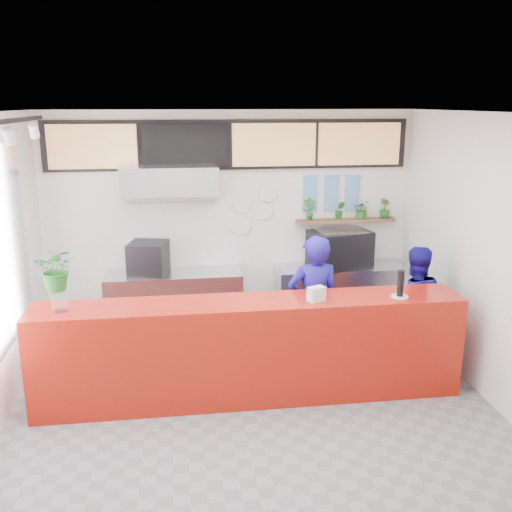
% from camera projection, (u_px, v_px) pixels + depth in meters
% --- Properties ---
extents(floor, '(5.00, 5.00, 0.00)m').
position_uv_depth(floor, '(256.00, 416.00, 5.81)').
color(floor, slate).
rests_on(floor, ground).
extents(ceiling, '(5.00, 5.00, 0.00)m').
position_uv_depth(ceiling, '(256.00, 113.00, 5.02)').
color(ceiling, silver).
extents(wall_back, '(5.00, 0.00, 5.00)m').
position_uv_depth(wall_back, '(231.00, 222.00, 7.81)').
color(wall_back, white).
rests_on(wall_back, ground).
extents(wall_right, '(0.00, 5.00, 5.00)m').
position_uv_depth(wall_right, '(501.00, 265.00, 5.75)').
color(wall_right, white).
rests_on(wall_right, ground).
extents(service_counter, '(4.50, 0.60, 1.10)m').
position_uv_depth(service_counter, '(251.00, 350.00, 6.05)').
color(service_counter, '#A4170B').
rests_on(service_counter, ground).
extents(cream_band, '(5.00, 0.02, 0.80)m').
position_uv_depth(cream_band, '(230.00, 141.00, 7.51)').
color(cream_band, beige).
rests_on(cream_band, wall_back).
extents(prep_bench, '(1.80, 0.60, 0.90)m').
position_uv_depth(prep_bench, '(175.00, 305.00, 7.69)').
color(prep_bench, '#B2B5BA').
rests_on(prep_bench, ground).
extents(panini_oven, '(0.56, 0.56, 0.43)m').
position_uv_depth(panini_oven, '(148.00, 258.00, 7.47)').
color(panini_oven, black).
rests_on(panini_oven, prep_bench).
extents(extraction_hood, '(1.20, 0.70, 0.35)m').
position_uv_depth(extraction_hood, '(170.00, 179.00, 7.20)').
color(extraction_hood, '#B2B5BA').
rests_on(extraction_hood, ceiling).
extents(hood_lip, '(1.20, 0.69, 0.31)m').
position_uv_depth(hood_lip, '(170.00, 195.00, 7.25)').
color(hood_lip, '#B2B5BA').
rests_on(hood_lip, ceiling).
extents(right_bench, '(1.80, 0.60, 0.90)m').
position_uv_depth(right_bench, '(340.00, 297.00, 7.99)').
color(right_bench, '#B2B5BA').
rests_on(right_bench, ground).
extents(espresso_machine, '(0.89, 0.73, 0.50)m').
position_uv_depth(espresso_machine, '(340.00, 249.00, 7.81)').
color(espresso_machine, black).
rests_on(espresso_machine, right_bench).
extents(espresso_tray, '(0.71, 0.54, 0.06)m').
position_uv_depth(espresso_tray, '(340.00, 232.00, 7.75)').
color(espresso_tray, '#A6A7AD').
rests_on(espresso_tray, espresso_machine).
extents(herb_shelf, '(1.40, 0.18, 0.04)m').
position_uv_depth(herb_shelf, '(346.00, 220.00, 7.92)').
color(herb_shelf, brown).
rests_on(herb_shelf, wall_back).
extents(menu_board_far_left, '(1.10, 0.10, 0.55)m').
position_uv_depth(menu_board_far_left, '(93.00, 147.00, 7.19)').
color(menu_board_far_left, tan).
rests_on(menu_board_far_left, wall_back).
extents(menu_board_mid_left, '(1.10, 0.10, 0.55)m').
position_uv_depth(menu_board_mid_left, '(185.00, 146.00, 7.34)').
color(menu_board_mid_left, black).
rests_on(menu_board_mid_left, wall_back).
extents(menu_board_mid_right, '(1.10, 0.10, 0.55)m').
position_uv_depth(menu_board_mid_right, '(274.00, 145.00, 7.49)').
color(menu_board_mid_right, tan).
rests_on(menu_board_mid_right, wall_back).
extents(menu_board_far_right, '(1.10, 0.10, 0.55)m').
position_uv_depth(menu_board_far_right, '(359.00, 144.00, 7.65)').
color(menu_board_far_right, tan).
rests_on(menu_board_far_right, wall_back).
extents(soffit, '(4.80, 0.04, 0.65)m').
position_uv_depth(soffit, '(230.00, 145.00, 7.49)').
color(soffit, black).
rests_on(soffit, wall_back).
extents(track_rail, '(0.05, 2.40, 0.04)m').
position_uv_depth(track_rail, '(7.00, 121.00, 4.76)').
color(track_rail, black).
rests_on(track_rail, ceiling).
extents(dec_plate_a, '(0.24, 0.03, 0.24)m').
position_uv_depth(dec_plate_a, '(242.00, 204.00, 7.73)').
color(dec_plate_a, silver).
rests_on(dec_plate_a, wall_back).
extents(dec_plate_b, '(0.24, 0.03, 0.24)m').
position_uv_depth(dec_plate_b, '(264.00, 211.00, 7.80)').
color(dec_plate_b, silver).
rests_on(dec_plate_b, wall_back).
extents(dec_plate_c, '(0.24, 0.03, 0.24)m').
position_uv_depth(dec_plate_c, '(242.00, 226.00, 7.81)').
color(dec_plate_c, silver).
rests_on(dec_plate_c, wall_back).
extents(dec_plate_d, '(0.24, 0.03, 0.24)m').
position_uv_depth(dec_plate_d, '(267.00, 193.00, 7.74)').
color(dec_plate_d, silver).
rests_on(dec_plate_d, wall_back).
extents(photo_frame_a, '(0.20, 0.02, 0.25)m').
position_uv_depth(photo_frame_a, '(310.00, 185.00, 7.80)').
color(photo_frame_a, '#598CBF').
rests_on(photo_frame_a, wall_back).
extents(photo_frame_b, '(0.20, 0.02, 0.25)m').
position_uv_depth(photo_frame_b, '(332.00, 184.00, 7.84)').
color(photo_frame_b, '#598CBF').
rests_on(photo_frame_b, wall_back).
extents(photo_frame_c, '(0.20, 0.02, 0.25)m').
position_uv_depth(photo_frame_c, '(353.00, 184.00, 7.88)').
color(photo_frame_c, '#598CBF').
rests_on(photo_frame_c, wall_back).
extents(photo_frame_d, '(0.20, 0.02, 0.25)m').
position_uv_depth(photo_frame_d, '(310.00, 203.00, 7.87)').
color(photo_frame_d, '#598CBF').
rests_on(photo_frame_d, wall_back).
extents(photo_frame_e, '(0.20, 0.02, 0.25)m').
position_uv_depth(photo_frame_e, '(331.00, 202.00, 7.91)').
color(photo_frame_e, '#598CBF').
rests_on(photo_frame_e, wall_back).
extents(photo_frame_f, '(0.20, 0.02, 0.25)m').
position_uv_depth(photo_frame_f, '(352.00, 202.00, 7.95)').
color(photo_frame_f, '#598CBF').
rests_on(photo_frame_f, wall_back).
extents(staff_center, '(0.63, 0.43, 1.67)m').
position_uv_depth(staff_center, '(313.00, 306.00, 6.52)').
color(staff_center, navy).
rests_on(staff_center, ground).
extents(staff_right, '(0.73, 0.58, 1.48)m').
position_uv_depth(staff_right, '(413.00, 306.00, 6.79)').
color(staff_right, navy).
rests_on(staff_right, ground).
extents(herb_a, '(0.17, 0.11, 0.31)m').
position_uv_depth(herb_a, '(309.00, 209.00, 7.81)').
color(herb_a, '#215E21').
rests_on(herb_a, herb_shelf).
extents(herb_b, '(0.16, 0.14, 0.26)m').
position_uv_depth(herb_b, '(340.00, 210.00, 7.87)').
color(herb_b, '#215E21').
rests_on(herb_b, herb_shelf).
extents(herb_c, '(0.30, 0.28, 0.27)m').
position_uv_depth(herb_c, '(362.00, 209.00, 7.91)').
color(herb_c, '#215E21').
rests_on(herb_c, herb_shelf).
extents(herb_d, '(0.18, 0.17, 0.27)m').
position_uv_depth(herb_d, '(384.00, 208.00, 7.96)').
color(herb_d, '#215E21').
rests_on(herb_d, herb_shelf).
extents(glass_vase, '(0.19, 0.19, 0.19)m').
position_uv_depth(glass_vase, '(60.00, 302.00, 5.59)').
color(glass_vase, silver).
rests_on(glass_vase, service_counter).
extents(basil_vase, '(0.40, 0.35, 0.43)m').
position_uv_depth(basil_vase, '(57.00, 269.00, 5.50)').
color(basil_vase, '#215E21').
rests_on(basil_vase, glass_vase).
extents(napkin_holder, '(0.20, 0.17, 0.15)m').
position_uv_depth(napkin_holder, '(316.00, 294.00, 5.89)').
color(napkin_holder, silver).
rests_on(napkin_holder, service_counter).
extents(white_plate, '(0.21, 0.21, 0.01)m').
position_uv_depth(white_plate, '(400.00, 297.00, 6.02)').
color(white_plate, silver).
rests_on(white_plate, service_counter).
extents(pepper_mill, '(0.09, 0.09, 0.28)m').
position_uv_depth(pepper_mill, '(401.00, 283.00, 5.98)').
color(pepper_mill, black).
rests_on(pepper_mill, white_plate).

